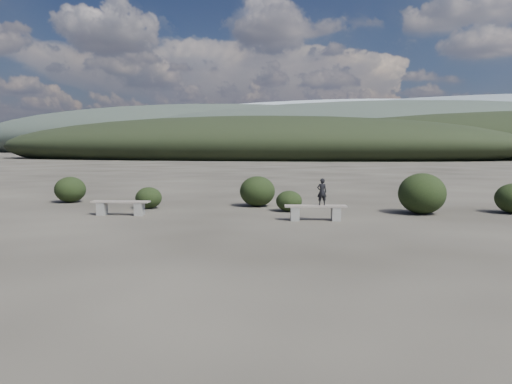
# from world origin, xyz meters

# --- Properties ---
(ground) EXTENTS (1200.00, 1200.00, 0.00)m
(ground) POSITION_xyz_m (0.00, 0.00, 0.00)
(ground) COLOR #2A2620
(ground) RESTS_ON ground
(bench_left) EXTENTS (1.98, 0.73, 0.48)m
(bench_left) POSITION_xyz_m (-4.73, 5.83, 0.29)
(bench_left) COLOR slate
(bench_left) RESTS_ON ground
(bench_right) EXTENTS (1.96, 0.83, 0.48)m
(bench_right) POSITION_xyz_m (1.78, 6.22, 0.29)
(bench_right) COLOR slate
(bench_right) RESTS_ON ground
(seated_person) EXTENTS (0.36, 0.30, 0.84)m
(seated_person) POSITION_xyz_m (1.97, 6.26, 0.90)
(seated_person) COLOR black
(seated_person) RESTS_ON bench_right
(shrub_a) EXTENTS (0.98, 0.98, 0.80)m
(shrub_a) POSITION_xyz_m (-4.68, 7.81, 0.40)
(shrub_a) COLOR black
(shrub_a) RESTS_ON ground
(shrub_b) EXTENTS (1.37, 1.37, 1.17)m
(shrub_b) POSITION_xyz_m (-0.90, 9.45, 0.59)
(shrub_b) COLOR black
(shrub_b) RESTS_ON ground
(shrub_c) EXTENTS (0.93, 0.93, 0.74)m
(shrub_c) POSITION_xyz_m (0.57, 8.22, 0.37)
(shrub_c) COLOR black
(shrub_c) RESTS_ON ground
(shrub_d) EXTENTS (1.60, 1.60, 1.40)m
(shrub_d) POSITION_xyz_m (5.11, 8.68, 0.70)
(shrub_d) COLOR black
(shrub_d) RESTS_ON ground
(shrub_f) EXTENTS (1.26, 1.26, 1.07)m
(shrub_f) POSITION_xyz_m (-8.78, 8.91, 0.53)
(shrub_f) COLOR black
(shrub_f) RESTS_ON ground
(mountain_ridges) EXTENTS (500.00, 400.00, 56.00)m
(mountain_ridges) POSITION_xyz_m (-7.48, 339.06, 10.84)
(mountain_ridges) COLOR black
(mountain_ridges) RESTS_ON ground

